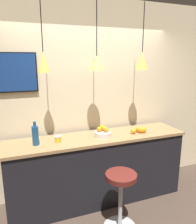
% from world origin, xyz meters
% --- Properties ---
extents(ground_plane, '(14.00, 14.00, 0.00)m').
position_xyz_m(ground_plane, '(0.00, 0.00, 0.00)').
color(ground_plane, '#47382D').
extents(back_wall, '(8.00, 0.06, 2.90)m').
position_xyz_m(back_wall, '(0.00, 0.94, 1.45)').
color(back_wall, beige).
rests_on(back_wall, ground_plane).
extents(service_counter, '(2.53, 0.58, 1.00)m').
position_xyz_m(service_counter, '(0.00, 0.54, 0.50)').
color(service_counter, black).
rests_on(service_counter, ground_plane).
extents(bar_stool, '(0.41, 0.41, 0.74)m').
position_xyz_m(bar_stool, '(0.05, -0.10, 0.50)').
color(bar_stool, '#B7B7BC').
rests_on(bar_stool, ground_plane).
extents(fruit_bowl, '(0.23, 0.23, 0.15)m').
position_xyz_m(fruit_bowl, '(0.06, 0.53, 1.05)').
color(fruit_bowl, beige).
rests_on(fruit_bowl, service_counter).
extents(orange_pile, '(0.24, 0.14, 0.09)m').
position_xyz_m(orange_pile, '(0.63, 0.48, 1.04)').
color(orange_pile, orange).
rests_on(orange_pile, service_counter).
extents(juice_bottle, '(0.08, 0.08, 0.30)m').
position_xyz_m(juice_bottle, '(-0.84, 0.52, 1.12)').
color(juice_bottle, navy).
rests_on(juice_bottle, service_counter).
extents(spread_jar, '(0.08, 0.08, 0.08)m').
position_xyz_m(spread_jar, '(-0.57, 0.52, 1.04)').
color(spread_jar, gold).
rests_on(spread_jar, service_counter).
extents(pendant_lamp_left, '(0.14, 0.14, 0.91)m').
position_xyz_m(pendant_lamp_left, '(-0.69, 0.59, 2.02)').
color(pendant_lamp_left, black).
extents(pendant_lamp_middle, '(0.21, 0.21, 0.90)m').
position_xyz_m(pendant_lamp_middle, '(0.00, 0.59, 2.00)').
color(pendant_lamp_middle, black).
extents(pendant_lamp_right, '(0.17, 0.17, 0.90)m').
position_xyz_m(pendant_lamp_right, '(0.69, 0.59, 2.03)').
color(pendant_lamp_right, black).
extents(mounted_tv, '(0.61, 0.04, 0.51)m').
position_xyz_m(mounted_tv, '(-1.05, 0.89, 1.88)').
color(mounted_tv, black).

